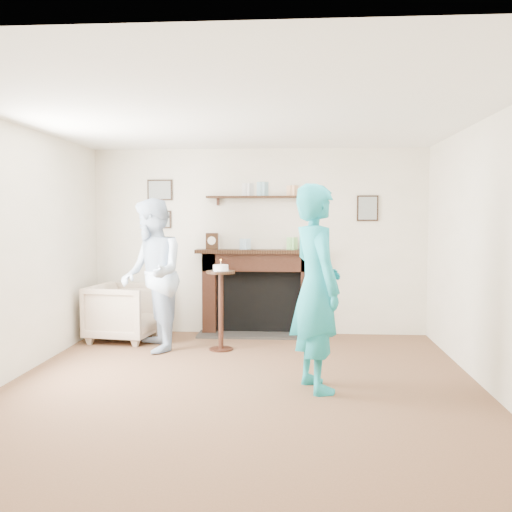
{
  "coord_description": "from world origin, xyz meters",
  "views": [
    {
      "loc": [
        0.5,
        -5.2,
        1.59
      ],
      "look_at": [
        0.07,
        0.9,
        1.17
      ],
      "focal_mm": 40.0,
      "sensor_mm": 36.0,
      "label": 1
    }
  ],
  "objects_px": {
    "armchair": "(125,340)",
    "man": "(153,350)",
    "pedestal_table": "(221,294)",
    "woman": "(316,389)"
  },
  "relations": [
    {
      "from": "pedestal_table",
      "to": "man",
      "type": "bearing_deg",
      "value": -173.85
    },
    {
      "from": "man",
      "to": "woman",
      "type": "height_order",
      "value": "woman"
    },
    {
      "from": "armchair",
      "to": "pedestal_table",
      "type": "relative_size",
      "value": 0.74
    },
    {
      "from": "pedestal_table",
      "to": "woman",
      "type": "bearing_deg",
      "value": -53.7
    },
    {
      "from": "armchair",
      "to": "man",
      "type": "relative_size",
      "value": 0.45
    },
    {
      "from": "woman",
      "to": "pedestal_table",
      "type": "bearing_deg",
      "value": 15.44
    },
    {
      "from": "armchair",
      "to": "man",
      "type": "height_order",
      "value": "man"
    },
    {
      "from": "armchair",
      "to": "woman",
      "type": "bearing_deg",
      "value": -120.39
    },
    {
      "from": "armchair",
      "to": "pedestal_table",
      "type": "xyz_separation_m",
      "value": [
        1.31,
        -0.43,
        0.67
      ]
    },
    {
      "from": "man",
      "to": "pedestal_table",
      "type": "xyz_separation_m",
      "value": [
        0.81,
        0.09,
        0.67
      ]
    }
  ]
}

